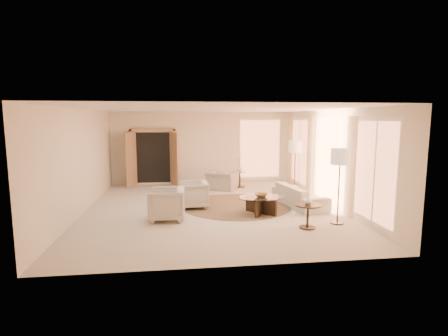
{
  "coord_description": "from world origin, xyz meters",
  "views": [
    {
      "loc": [
        -0.87,
        -9.67,
        2.53
      ],
      "look_at": [
        0.4,
        0.4,
        1.1
      ],
      "focal_mm": 28.0,
      "sensor_mm": 36.0,
      "label": 1
    }
  ],
  "objects": [
    {
      "name": "side_table",
      "position": [
        1.32,
        3.0,
        0.36
      ],
      "size": [
        0.51,
        0.51,
        0.59
      ],
      "rotation": [
        0.0,
        0.0,
        -0.34
      ],
      "color": "black",
      "rests_on": "room"
    },
    {
      "name": "window_back_corner",
      "position": [
        2.3,
        3.95,
        1.35
      ],
      "size": [
        1.7,
        0.1,
        2.4
      ],
      "primitive_type": null,
      "color": "#FF9B66",
      "rests_on": "room"
    },
    {
      "name": "windows_right",
      "position": [
        3.45,
        0.1,
        1.35
      ],
      "size": [
        0.1,
        6.4,
        2.4
      ],
      "primitive_type": null,
      "color": "#FF9B66",
      "rests_on": "room"
    },
    {
      "name": "sofa",
      "position": [
        2.57,
        -0.01,
        0.3
      ],
      "size": [
        1.15,
        2.19,
        0.61
      ],
      "primitive_type": "imported",
      "rotation": [
        0.0,
        0.0,
        1.74
      ],
      "color": "beige",
      "rests_on": "room"
    },
    {
      "name": "room",
      "position": [
        0.0,
        0.0,
        1.4
      ],
      "size": [
        7.04,
        8.04,
        2.83
      ],
      "color": "beige",
      "rests_on": "ground"
    },
    {
      "name": "end_vase",
      "position": [
        2.05,
        -2.09,
        0.65
      ],
      "size": [
        0.19,
        0.19,
        0.17
      ],
      "primitive_type": "imported",
      "rotation": [
        0.0,
        0.0,
        -0.18
      ],
      "color": "white",
      "rests_on": "end_table"
    },
    {
      "name": "end_table",
      "position": [
        2.05,
        -2.09,
        0.39
      ],
      "size": [
        0.6,
        0.6,
        0.57
      ],
      "rotation": [
        0.0,
        0.0,
        0.1
      ],
      "color": "black",
      "rests_on": "room"
    },
    {
      "name": "curtains_right",
      "position": [
        3.4,
        1.0,
        1.3
      ],
      "size": [
        0.06,
        5.2,
        2.6
      ],
      "primitive_type": null,
      "color": "beige",
      "rests_on": "room"
    },
    {
      "name": "armchair_right",
      "position": [
        -1.24,
        -0.99,
        0.44
      ],
      "size": [
        0.84,
        0.89,
        0.88
      ],
      "primitive_type": "imported",
      "rotation": [
        0.0,
        0.0,
        -1.61
      ],
      "color": "beige",
      "rests_on": "room"
    },
    {
      "name": "area_rug",
      "position": [
        0.74,
        0.21,
        0.01
      ],
      "size": [
        3.57,
        3.57,
        0.01
      ],
      "primitive_type": "cylinder",
      "rotation": [
        0.0,
        0.0,
        -0.14
      ],
      "color": "#3B2B1B",
      "rests_on": "room"
    },
    {
      "name": "coffee_table",
      "position": [
        1.26,
        -0.74,
        0.29
      ],
      "size": [
        1.44,
        1.44,
        0.47
      ],
      "rotation": [
        0.0,
        0.0,
        0.14
      ],
      "color": "black",
      "rests_on": "room"
    },
    {
      "name": "french_doors",
      "position": [
        -1.9,
        3.82,
        1.07
      ],
      "size": [
        1.95,
        0.66,
        2.16
      ],
      "color": "#A8815C",
      "rests_on": "room"
    },
    {
      "name": "floor_lamp_far",
      "position": [
        2.9,
        -1.84,
        1.56
      ],
      "size": [
        0.44,
        0.44,
        1.83
      ],
      "rotation": [
        0.0,
        0.0,
        0.26
      ],
      "color": "black",
      "rests_on": "room"
    },
    {
      "name": "accent_chair",
      "position": [
        0.6,
        2.61,
        0.43
      ],
      "size": [
        1.17,
        1.03,
        0.86
      ],
      "primitive_type": "imported",
      "rotation": [
        0.0,
        0.0,
        2.66
      ],
      "color": "gray",
      "rests_on": "room"
    },
    {
      "name": "bowl",
      "position": [
        1.26,
        -0.74,
        0.51
      ],
      "size": [
        0.46,
        0.46,
        0.09
      ],
      "primitive_type": "imported",
      "rotation": [
        0.0,
        0.0,
        -0.42
      ],
      "color": "brown",
      "rests_on": "coffee_table"
    },
    {
      "name": "side_vase",
      "position": [
        1.32,
        3.0,
        0.7
      ],
      "size": [
        0.29,
        0.29,
        0.24
      ],
      "primitive_type": "imported",
      "rotation": [
        0.0,
        0.0,
        0.37
      ],
      "color": "white",
      "rests_on": "side_table"
    },
    {
      "name": "floor_lamp_near",
      "position": [
        2.9,
        1.41,
        1.55
      ],
      "size": [
        0.44,
        0.44,
        1.82
      ],
      "rotation": [
        0.0,
        0.0,
        -0.22
      ],
      "color": "black",
      "rests_on": "room"
    },
    {
      "name": "armchair_left",
      "position": [
        -0.52,
        0.17,
        0.41
      ],
      "size": [
        0.78,
        0.83,
        0.83
      ],
      "primitive_type": "imported",
      "rotation": [
        0.0,
        0.0,
        -1.54
      ],
      "color": "beige",
      "rests_on": "room"
    }
  ]
}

